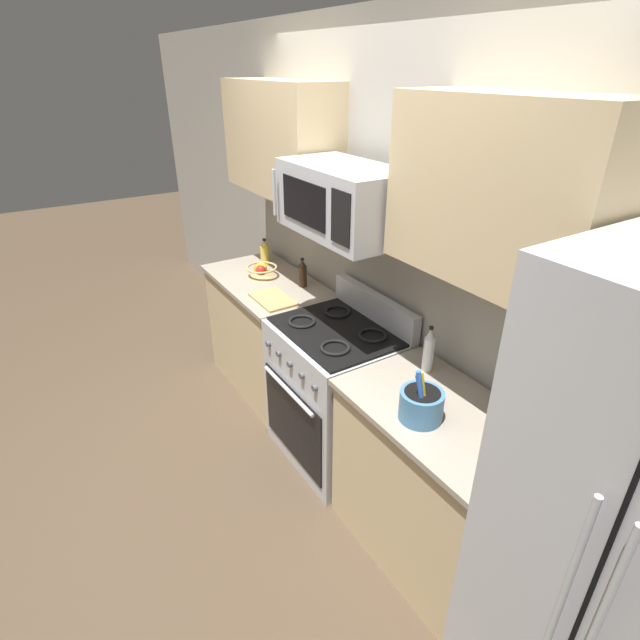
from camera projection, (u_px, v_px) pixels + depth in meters
ground_plane at (239, 491)px, 3.01m from camera, size 16.00×16.00×0.00m
wall_back at (391, 258)px, 2.92m from camera, size 8.00×0.10×2.60m
counter_left at (269, 334)px, 3.83m from camera, size 1.08×0.62×0.91m
range_oven at (336, 392)px, 3.12m from camera, size 0.76×0.66×1.09m
counter_right at (430, 481)px, 2.48m from camera, size 0.95×0.62×0.91m
microwave at (343, 200)px, 2.57m from camera, size 0.76×0.44×0.36m
upper_cabinets_left at (280, 139)px, 3.25m from camera, size 1.07×0.34×0.70m
upper_cabinets_right at (500, 193)px, 1.89m from camera, size 0.94×0.34×0.70m
utensil_crock at (421, 404)px, 2.18m from camera, size 0.20×0.20×0.27m
fruit_basket at (262, 271)px, 3.65m from camera, size 0.23×0.23×0.11m
cutting_board at (273, 299)px, 3.31m from camera, size 0.34×0.22×0.02m
bottle_soy at (303, 274)px, 3.48m from camera, size 0.06×0.06×0.21m
bottle_oil at (265, 253)px, 3.86m from camera, size 0.07×0.07×0.21m
bottle_vinegar at (429, 350)px, 2.51m from camera, size 0.06×0.06×0.25m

